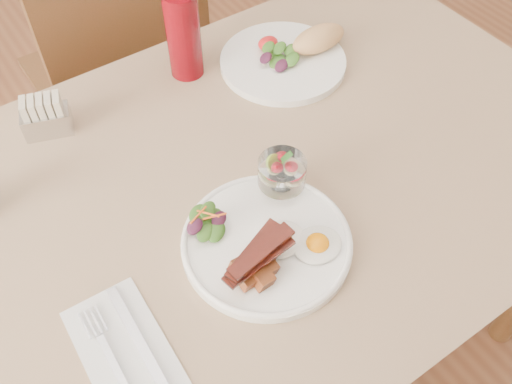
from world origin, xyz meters
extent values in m
plane|color=brown|center=(0.00, 0.00, 0.00)|extent=(5.00, 5.00, 0.00)
cylinder|color=#5A321C|center=(0.59, 0.36, 0.35)|extent=(0.06, 0.06, 0.71)
cube|color=#5A321C|center=(0.00, 0.00, 0.73)|extent=(1.30, 0.85, 0.04)
cube|color=#927759|center=(0.00, 0.00, 0.75)|extent=(1.33, 0.88, 0.00)
cylinder|color=#5A321C|center=(-0.18, 0.57, 0.23)|extent=(0.04, 0.04, 0.45)
cylinder|color=#5A321C|center=(0.18, 0.57, 0.23)|extent=(0.04, 0.04, 0.45)
cylinder|color=#5A321C|center=(-0.18, 0.93, 0.23)|extent=(0.04, 0.04, 0.45)
cylinder|color=#5A321C|center=(0.18, 0.93, 0.23)|extent=(0.04, 0.04, 0.45)
cube|color=#5A321C|center=(0.00, 0.75, 0.47)|extent=(0.42, 0.42, 0.03)
cube|color=#5A321C|center=(0.00, 0.55, 0.70)|extent=(0.42, 0.03, 0.46)
cylinder|color=white|center=(-0.09, -0.14, 0.76)|extent=(0.28, 0.28, 0.02)
ellipsoid|color=white|center=(-0.03, -0.19, 0.77)|extent=(0.09, 0.08, 0.01)
ellipsoid|color=orange|center=(-0.03, -0.19, 0.78)|extent=(0.04, 0.04, 0.02)
ellipsoid|color=white|center=(-0.07, -0.15, 0.77)|extent=(0.09, 0.08, 0.01)
ellipsoid|color=orange|center=(-0.07, -0.15, 0.78)|extent=(0.04, 0.04, 0.02)
cube|color=brown|center=(-0.14, -0.17, 0.78)|extent=(0.03, 0.03, 0.02)
cube|color=brown|center=(-0.12, -0.19, 0.78)|extent=(0.03, 0.03, 0.03)
cube|color=brown|center=(-0.16, -0.19, 0.78)|extent=(0.03, 0.03, 0.02)
cube|color=brown|center=(-0.11, -0.17, 0.78)|extent=(0.03, 0.03, 0.02)
cube|color=brown|center=(-0.14, -0.20, 0.78)|extent=(0.03, 0.03, 0.03)
cube|color=brown|center=(-0.16, -0.16, 0.78)|extent=(0.03, 0.03, 0.02)
cube|color=brown|center=(-0.13, -0.18, 0.80)|extent=(0.03, 0.03, 0.02)
cube|color=brown|center=(-0.14, -0.18, 0.80)|extent=(0.03, 0.03, 0.02)
cube|color=brown|center=(-0.12, -0.17, 0.80)|extent=(0.03, 0.03, 0.02)
cube|color=#55160E|center=(-0.14, -0.17, 0.80)|extent=(0.12, 0.05, 0.01)
cube|color=#55160E|center=(-0.13, -0.18, 0.81)|extent=(0.12, 0.03, 0.01)
cube|color=#55160E|center=(-0.13, -0.17, 0.82)|extent=(0.12, 0.06, 0.01)
cube|color=#55160E|center=(-0.13, -0.18, 0.82)|extent=(0.12, 0.04, 0.01)
ellipsoid|color=#244B14|center=(-0.16, -0.07, 0.77)|extent=(0.04, 0.03, 0.01)
ellipsoid|color=#244B14|center=(-0.14, -0.06, 0.78)|extent=(0.04, 0.03, 0.01)
ellipsoid|color=#3B1229|center=(-0.17, -0.05, 0.78)|extent=(0.03, 0.02, 0.01)
ellipsoid|color=#244B14|center=(-0.15, -0.09, 0.78)|extent=(0.04, 0.03, 0.01)
ellipsoid|color=#244B14|center=(-0.17, -0.08, 0.78)|extent=(0.04, 0.03, 0.01)
ellipsoid|color=#3B1229|center=(-0.14, -0.07, 0.79)|extent=(0.03, 0.02, 0.01)
ellipsoid|color=#244B14|center=(-0.16, -0.05, 0.79)|extent=(0.04, 0.03, 0.01)
ellipsoid|color=#244B14|center=(-0.14, -0.05, 0.80)|extent=(0.03, 0.02, 0.01)
ellipsoid|color=#3B1229|center=(-0.18, -0.07, 0.80)|extent=(0.03, 0.02, 0.01)
cylinder|color=#DC5617|center=(-0.15, -0.06, 0.81)|extent=(0.02, 0.03, 0.01)
cylinder|color=#DC5617|center=(-0.16, -0.06, 0.81)|extent=(0.04, 0.02, 0.01)
cylinder|color=#DC5617|center=(-0.14, -0.07, 0.81)|extent=(0.04, 0.02, 0.01)
cylinder|color=white|center=(-0.01, -0.07, 0.77)|extent=(0.04, 0.04, 0.01)
cylinder|color=white|center=(-0.01, -0.07, 0.78)|extent=(0.02, 0.02, 0.01)
cylinder|color=white|center=(-0.01, -0.07, 0.81)|extent=(0.08, 0.08, 0.05)
cylinder|color=#F7ECAF|center=(-0.01, -0.06, 0.81)|extent=(0.02, 0.02, 0.01)
cylinder|color=#F7ECAF|center=(0.01, -0.07, 0.81)|extent=(0.02, 0.02, 0.01)
cylinder|color=#F7ECAF|center=(0.00, -0.05, 0.81)|extent=(0.02, 0.02, 0.01)
cylinder|color=#91BC39|center=(-0.01, -0.05, 0.83)|extent=(0.03, 0.03, 0.01)
cone|color=red|center=(0.00, -0.08, 0.83)|extent=(0.02, 0.02, 0.02)
cone|color=red|center=(-0.02, -0.07, 0.84)|extent=(0.02, 0.02, 0.02)
cone|color=red|center=(0.00, -0.05, 0.84)|extent=(0.02, 0.02, 0.02)
ellipsoid|color=#39852F|center=(0.00, -0.07, 0.85)|extent=(0.02, 0.01, 0.00)
ellipsoid|color=#39852F|center=(0.01, -0.07, 0.85)|extent=(0.02, 0.01, 0.00)
cylinder|color=white|center=(0.21, 0.22, 0.76)|extent=(0.27, 0.27, 0.02)
ellipsoid|color=#244B14|center=(0.19, 0.22, 0.77)|extent=(0.05, 0.04, 0.01)
ellipsoid|color=#244B14|center=(0.21, 0.25, 0.78)|extent=(0.04, 0.04, 0.01)
ellipsoid|color=#3B1229|center=(0.19, 0.20, 0.78)|extent=(0.04, 0.03, 0.01)
ellipsoid|color=#244B14|center=(0.21, 0.20, 0.78)|extent=(0.05, 0.04, 0.01)
ellipsoid|color=#244B14|center=(0.23, 0.22, 0.79)|extent=(0.04, 0.03, 0.01)
ellipsoid|color=#3B1229|center=(0.17, 0.23, 0.79)|extent=(0.04, 0.03, 0.01)
ellipsoid|color=#244B14|center=(0.21, 0.23, 0.79)|extent=(0.04, 0.03, 0.01)
ellipsoid|color=#244B14|center=(0.19, 0.25, 0.79)|extent=(0.04, 0.03, 0.01)
ellipsoid|color=red|center=(0.20, 0.27, 0.78)|extent=(0.05, 0.04, 0.03)
ellipsoid|color=tan|center=(0.30, 0.21, 0.79)|extent=(0.14, 0.10, 0.05)
cylinder|color=#62050C|center=(0.03, 0.32, 0.84)|extent=(0.09, 0.09, 0.19)
cylinder|color=#62050C|center=(0.03, 0.31, 0.82)|extent=(0.04, 0.04, 0.13)
cylinder|color=white|center=(0.03, 0.31, 0.84)|extent=(0.05, 0.05, 0.03)
cylinder|color=maroon|center=(0.03, 0.31, 0.89)|extent=(0.02, 0.02, 0.02)
cube|color=silver|center=(-0.28, 0.32, 0.78)|extent=(0.10, 0.08, 0.05)
cube|color=tan|center=(-0.31, 0.33, 0.81)|extent=(0.02, 0.04, 0.05)
cube|color=tan|center=(-0.29, 0.32, 0.81)|extent=(0.02, 0.04, 0.05)
cube|color=tan|center=(-0.28, 0.32, 0.81)|extent=(0.02, 0.04, 0.05)
cube|color=tan|center=(-0.27, 0.31, 0.81)|extent=(0.02, 0.04, 0.05)
cube|color=tan|center=(-0.25, 0.31, 0.81)|extent=(0.02, 0.04, 0.05)
cube|color=silver|center=(-0.36, -0.17, 0.75)|extent=(0.12, 0.22, 0.00)
cube|color=silver|center=(-0.34, -0.17, 0.76)|extent=(0.02, 0.20, 0.00)
cube|color=silver|center=(-0.38, -0.20, 0.76)|extent=(0.02, 0.14, 0.00)
cube|color=silver|center=(-0.39, -0.11, 0.76)|extent=(0.00, 0.05, 0.00)
cube|color=silver|center=(-0.38, -0.11, 0.76)|extent=(0.00, 0.05, 0.00)
cube|color=silver|center=(-0.38, -0.11, 0.76)|extent=(0.00, 0.05, 0.00)
cube|color=silver|center=(-0.37, -0.11, 0.76)|extent=(0.00, 0.05, 0.00)
camera|label=1|loc=(-0.39, -0.56, 1.54)|focal=40.00mm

